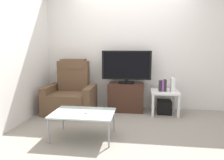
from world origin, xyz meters
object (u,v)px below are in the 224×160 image
side_table (165,94)px  book_leftmost (160,86)px  recliner_armchair (71,94)px  book_middle (163,86)px  book_rightmost (165,85)px  coffee_table (83,114)px  cell_phone (88,112)px  game_console (172,84)px  television (126,66)px  tv_stand (126,97)px  subwoofer_box (164,107)px

side_table → book_leftmost: 0.21m
recliner_armchair → book_middle: bearing=-2.6°
book_middle → book_rightmost: bearing=0.0°
coffee_table → cell_phone: (0.07, 0.01, 0.03)m
book_leftmost → game_console: (0.24, 0.03, 0.02)m
book_middle → cell_phone: book_middle is taller
coffee_table → cell_phone: cell_phone is taller
television → game_console: television is taller
tv_stand → coffee_table: (-0.53, -1.42, 0.07)m
book_rightmost → coffee_table: (-1.31, -1.29, -0.22)m
side_table → game_console: size_ratio=2.08×
recliner_armchair → side_table: size_ratio=2.00×
side_table → book_middle: (-0.05, -0.02, 0.18)m
recliner_armchair → coffee_table: recliner_armchair is taller
game_console → cell_phone: size_ratio=1.73×
tv_stand → book_middle: size_ratio=3.31×
television → book_middle: bearing=-11.5°
coffee_table → game_console: bearing=42.3°
tv_stand → book_rightmost: bearing=-9.4°
book_rightmost → subwoofer_box: bearing=90.1°
television → recliner_armchair: (-1.11, -0.29, -0.56)m
television → subwoofer_box: size_ratio=3.72×
cell_phone → game_console: bearing=64.6°
tv_stand → book_middle: bearing=-10.1°
subwoofer_box → book_middle: (-0.05, -0.02, 0.44)m
subwoofer_box → cell_phone: size_ratio=1.83×
television → recliner_armchair: 1.28m
game_console → side_table: bearing=-176.1°
side_table → book_middle: 0.19m
recliner_armchair → coffee_table: bearing=-70.4°
television → subwoofer_box: bearing=-9.3°
game_console → cell_phone: 1.92m
tv_stand → game_console: size_ratio=2.79×
book_leftmost → coffee_table: book_leftmost is taller
subwoofer_box → coffee_table: bearing=-134.9°
tv_stand → television: size_ratio=0.71×
side_table → book_rightmost: book_rightmost is taller
subwoofer_box → book_middle: size_ratio=1.25×
book_leftmost → book_middle: bearing=0.0°
recliner_armchair → side_table: 1.89m
book_rightmost → television: bearing=169.2°
subwoofer_box → game_console: 0.48m
television → book_middle: television is taller
book_middle → cell_phone: (-1.19, -1.28, -0.19)m
coffee_table → book_rightmost: bearing=44.7°
book_middle → game_console: 0.20m
television → book_leftmost: 0.78m
television → coffee_table: size_ratio=1.13×
television → subwoofer_box: 1.12m
television → book_leftmost: (0.68, -0.15, -0.37)m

